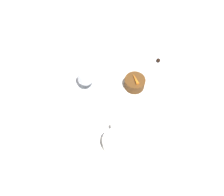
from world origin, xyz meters
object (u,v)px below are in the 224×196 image
wine_glass (85,76)px  dessert_cake (135,83)px  coffee_cup (116,143)px  fork (142,117)px  dinner_plate (135,82)px

wine_glass → dessert_cake: size_ratio=1.30×
coffee_cup → fork: 0.16m
coffee_cup → wine_glass: 0.29m
dinner_plate → dessert_cake: 0.04m
wine_glass → fork: (-0.19, -0.18, -0.07)m
fork → coffee_cup: bearing=125.5°
coffee_cup → dinner_plate: bearing=-29.8°
coffee_cup → wine_glass: wine_glass is taller
dinner_plate → wine_glass: bearing=82.1°
coffee_cup → dessert_cake: size_ratio=1.40×
coffee_cup → dessert_cake: 0.26m
dinner_plate → dessert_cake: bearing=157.6°
dinner_plate → coffee_cup: coffee_cup is taller
dinner_plate → fork: size_ratio=1.47×
fork → dessert_cake: bearing=-3.2°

